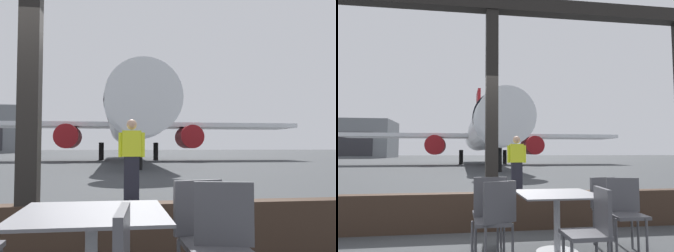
{
  "view_description": "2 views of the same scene",
  "coord_description": "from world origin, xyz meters",
  "views": [
    {
      "loc": [
        0.83,
        -3.78,
        1.15
      ],
      "look_at": [
        3.07,
        12.08,
        2.05
      ],
      "focal_mm": 39.96,
      "sensor_mm": 36.0,
      "label": 1
    },
    {
      "loc": [
        -0.51,
        -5.13,
        1.24
      ],
      "look_at": [
        1.72,
        10.06,
        2.55
      ],
      "focal_mm": 33.52,
      "sensor_mm": 36.0,
      "label": 2
    }
  ],
  "objects": [
    {
      "name": "dining_table",
      "position": [
        0.69,
        -1.3,
        0.48
      ],
      "size": [
        0.95,
        0.95,
        0.74
      ],
      "color": "slate",
      "rests_on": "ground"
    },
    {
      "name": "ground_crew_worker",
      "position": [
        1.18,
        4.18,
        0.9
      ],
      "size": [
        0.56,
        0.22,
        1.74
      ],
      "color": "black",
      "rests_on": "ground"
    },
    {
      "name": "cafe_chair_window_right",
      "position": [
        1.49,
        -1.03,
        0.54
      ],
      "size": [
        0.46,
        0.46,
        0.9
      ],
      "color": "#4C4C51",
      "rests_on": "ground"
    },
    {
      "name": "cafe_chair_window_left",
      "position": [
        1.53,
        -1.41,
        0.55
      ],
      "size": [
        0.47,
        0.47,
        0.92
      ],
      "color": "#4C4C51",
      "rests_on": "ground"
    },
    {
      "name": "ground_plane",
      "position": [
        0.0,
        40.0,
        0.0
      ],
      "size": [
        220.0,
        220.0,
        0.0
      ],
      "primitive_type": "plane",
      "color": "#383A3D"
    },
    {
      "name": "window_frame",
      "position": [
        0.0,
        0.0,
        1.41
      ],
      "size": [
        7.22,
        0.24,
        3.88
      ],
      "color": "#38281E",
      "rests_on": "ground"
    },
    {
      "name": "airplane",
      "position": [
        2.02,
        26.54,
        3.28
      ],
      "size": [
        28.61,
        29.82,
        10.05
      ],
      "color": "silver",
      "rests_on": "ground"
    }
  ]
}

